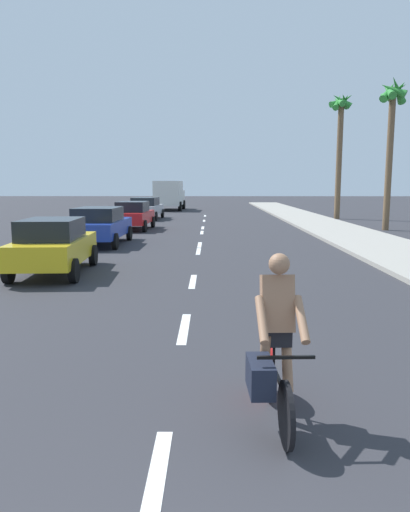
{
  "coord_description": "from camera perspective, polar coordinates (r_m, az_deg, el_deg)",
  "views": [
    {
      "loc": [
        0.47,
        -1.06,
        2.52
      ],
      "look_at": [
        0.35,
        8.35,
        1.1
      ],
      "focal_mm": 33.49,
      "sensor_mm": 36.0,
      "label": 1
    }
  ],
  "objects": [
    {
      "name": "parked_car_yellow",
      "position": [
        14.07,
        -17.63,
        1.3
      ],
      "size": [
        2.03,
        4.04,
        1.57
      ],
      "rotation": [
        0.0,
        0.0,
        0.06
      ],
      "color": "gold",
      "rests_on": "ground"
    },
    {
      "name": "lane_stripe_6",
      "position": [
        25.07,
        -0.37,
        2.83
      ],
      "size": [
        0.16,
        1.8,
        0.01
      ],
      "primitive_type": "cube",
      "color": "white",
      "rests_on": "ground"
    },
    {
      "name": "palm_tree_distant",
      "position": [
        36.47,
        15.87,
        14.9
      ],
      "size": [
        1.81,
        1.92,
        9.11
      ],
      "color": "brown",
      "rests_on": "ground"
    },
    {
      "name": "lane_stripe_7",
      "position": [
        27.77,
        -0.27,
        3.39
      ],
      "size": [
        0.16,
        1.8,
        0.01
      ],
      "primitive_type": "cube",
      "color": "white",
      "rests_on": "ground"
    },
    {
      "name": "ground_plane",
      "position": [
        21.22,
        -0.56,
        1.77
      ],
      "size": [
        160.0,
        160.0,
        0.0
      ],
      "primitive_type": "plane",
      "color": "#2D2D33"
    },
    {
      "name": "lane_stripe_2",
      "position": [
        8.53,
        -2.49,
        -8.59
      ],
      "size": [
        0.16,
        1.8,
        0.01
      ],
      "primitive_type": "cube",
      "color": "white",
      "rests_on": "ground"
    },
    {
      "name": "lane_stripe_8",
      "position": [
        33.19,
        -0.11,
        4.24
      ],
      "size": [
        0.16,
        1.8,
        0.01
      ],
      "primitive_type": "cube",
      "color": "white",
      "rests_on": "ground"
    },
    {
      "name": "lane_stripe_4",
      "position": [
        18.05,
        -0.79,
        0.57
      ],
      "size": [
        0.16,
        1.8,
        0.01
      ],
      "primitive_type": "cube",
      "color": "white",
      "rests_on": "ground"
    },
    {
      "name": "cyclist",
      "position": [
        5.12,
        8.19,
        -10.8
      ],
      "size": [
        0.64,
        1.71,
        1.82
      ],
      "rotation": [
        0.0,
        0.0,
        3.18
      ],
      "color": "black",
      "rests_on": "ground"
    },
    {
      "name": "lane_stripe_5",
      "position": [
        19.98,
        -0.64,
        1.35
      ],
      "size": [
        0.16,
        1.8,
        0.01
      ],
      "primitive_type": "cube",
      "color": "white",
      "rests_on": "ground"
    },
    {
      "name": "lane_stripe_3",
      "position": [
        12.49,
        -1.46,
        -3.04
      ],
      "size": [
        0.16,
        1.8,
        0.01
      ],
      "primitive_type": "cube",
      "color": "white",
      "rests_on": "ground"
    },
    {
      "name": "parked_car_blue",
      "position": [
        20.45,
        -12.49,
        3.67
      ],
      "size": [
        2.12,
        4.55,
        1.57
      ],
      "rotation": [
        0.0,
        0.0,
        -0.01
      ],
      "color": "#1E389E",
      "rests_on": "ground"
    },
    {
      "name": "sidewalk_strip",
      "position": [
        24.17,
        17.09,
        2.39
      ],
      "size": [
        3.6,
        80.0,
        0.14
      ],
      "primitive_type": "cube",
      "color": "#9E998E",
      "rests_on": "ground"
    },
    {
      "name": "lane_stripe_1",
      "position": [
        4.47,
        -6.01,
        -25.74
      ],
      "size": [
        0.16,
        1.8,
        0.01
      ],
      "primitive_type": "cube",
      "color": "white",
      "rests_on": "ground"
    },
    {
      "name": "parked_car_silver",
      "position": [
        34.84,
        -7.07,
        5.76
      ],
      "size": [
        2.26,
        4.61,
        1.57
      ],
      "rotation": [
        0.0,
        0.0,
        -0.05
      ],
      "color": "#B7BABF",
      "rests_on": "ground"
    },
    {
      "name": "palm_tree_far",
      "position": [
        28.34,
        21.43,
        15.49
      ],
      "size": [
        1.71,
        1.79,
        8.21
      ],
      "color": "brown",
      "rests_on": "ground"
    },
    {
      "name": "delivery_truck",
      "position": [
        46.8,
        -4.28,
        7.32
      ],
      "size": [
        2.84,
        6.32,
        2.8
      ],
      "rotation": [
        0.0,
        0.0,
        -0.03
      ],
      "color": "beige",
      "rests_on": "ground"
    },
    {
      "name": "lane_stripe_9",
      "position": [
        38.34,
        0.0,
        4.83
      ],
      "size": [
        0.16,
        1.8,
        0.01
      ],
      "primitive_type": "cube",
      "color": "white",
      "rests_on": "ground"
    },
    {
      "name": "parked_car_red",
      "position": [
        26.89,
        -8.55,
        4.9
      ],
      "size": [
        2.03,
        4.14,
        1.57
      ],
      "rotation": [
        0.0,
        0.0,
        -0.04
      ],
      "color": "red",
      "rests_on": "ground"
    }
  ]
}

